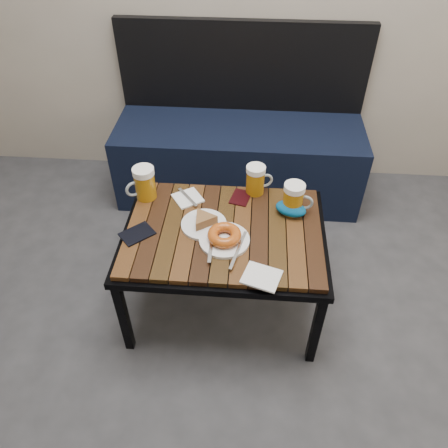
# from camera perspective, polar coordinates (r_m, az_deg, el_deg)

# --- Properties ---
(bench) EXTENTS (1.40, 0.50, 0.95)m
(bench) POSITION_cam_1_polar(r_m,az_deg,el_deg) (2.61, 1.96, 9.42)
(bench) COLOR black
(bench) RESTS_ON ground
(cafe_table) EXTENTS (0.84, 0.62, 0.47)m
(cafe_table) POSITION_cam_1_polar(r_m,az_deg,el_deg) (1.82, 0.00, -1.68)
(cafe_table) COLOR black
(cafe_table) RESTS_ON ground
(beer_mug_left) EXTENTS (0.14, 0.12, 0.15)m
(beer_mug_left) POSITION_cam_1_polar(r_m,az_deg,el_deg) (1.93, -10.38, 5.27)
(beer_mug_left) COLOR #AE710E
(beer_mug_left) RESTS_ON cafe_table
(beer_mug_centre) EXTENTS (0.13, 0.10, 0.14)m
(beer_mug_centre) POSITION_cam_1_polar(r_m,az_deg,el_deg) (1.94, 4.19, 5.81)
(beer_mug_centre) COLOR #AE710E
(beer_mug_centre) RESTS_ON cafe_table
(beer_mug_right) EXTENTS (0.13, 0.09, 0.14)m
(beer_mug_right) POSITION_cam_1_polar(r_m,az_deg,el_deg) (1.85, 9.12, 3.29)
(beer_mug_right) COLOR #AE710E
(beer_mug_right) RESTS_ON cafe_table
(plate_pie) EXTENTS (0.19, 0.19, 0.05)m
(plate_pie) POSITION_cam_1_polar(r_m,az_deg,el_deg) (1.79, -2.66, 0.29)
(plate_pie) COLOR white
(plate_pie) RESTS_ON cafe_table
(plate_bagel) EXTENTS (0.20, 0.26, 0.06)m
(plate_bagel) POSITION_cam_1_polar(r_m,az_deg,el_deg) (1.72, 0.05, -1.74)
(plate_bagel) COLOR white
(plate_bagel) RESTS_ON cafe_table
(napkin_left) EXTENTS (0.16, 0.16, 0.01)m
(napkin_left) POSITION_cam_1_polar(r_m,az_deg,el_deg) (1.94, -4.76, 3.40)
(napkin_left) COLOR white
(napkin_left) RESTS_ON cafe_table
(napkin_right) EXTENTS (0.16, 0.15, 0.01)m
(napkin_right) POSITION_cam_1_polar(r_m,az_deg,el_deg) (1.61, 4.93, -6.89)
(napkin_right) COLOR white
(napkin_right) RESTS_ON cafe_table
(passport_navy) EXTENTS (0.16, 0.15, 0.01)m
(passport_navy) POSITION_cam_1_polar(r_m,az_deg,el_deg) (1.80, -11.28, -1.26)
(passport_navy) COLOR black
(passport_navy) RESTS_ON cafe_table
(passport_burgundy) EXTENTS (0.10, 0.13, 0.01)m
(passport_burgundy) POSITION_cam_1_polar(r_m,az_deg,el_deg) (1.94, 2.18, 3.49)
(passport_burgundy) COLOR black
(passport_burgundy) RESTS_ON cafe_table
(knit_pouch) EXTENTS (0.15, 0.12, 0.06)m
(knit_pouch) POSITION_cam_1_polar(r_m,az_deg,el_deg) (1.86, 8.72, 1.99)
(knit_pouch) COLOR navy
(knit_pouch) RESTS_ON cafe_table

